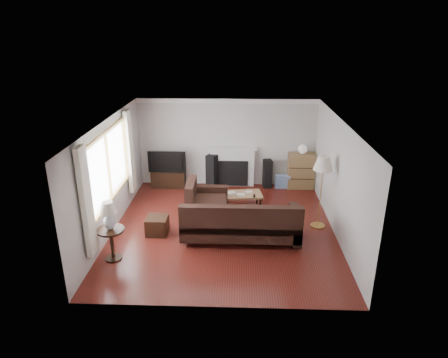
{
  "coord_description": "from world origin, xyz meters",
  "views": [
    {
      "loc": [
        0.32,
        -8.15,
        4.38
      ],
      "look_at": [
        0.0,
        0.3,
        1.1
      ],
      "focal_mm": 32.0,
      "sensor_mm": 36.0,
      "label": 1
    }
  ],
  "objects_px": {
    "bookshelf": "(301,171)",
    "side_table": "(112,244)",
    "coffee_table": "(241,201)",
    "floor_lamp": "(321,192)",
    "sectional_sofa": "(241,220)",
    "tv_stand": "(169,178)"
  },
  "relations": [
    {
      "from": "tv_stand",
      "to": "side_table",
      "type": "relative_size",
      "value": 1.43
    },
    {
      "from": "sectional_sofa",
      "to": "side_table",
      "type": "bearing_deg",
      "value": -160.32
    },
    {
      "from": "tv_stand",
      "to": "floor_lamp",
      "type": "height_order",
      "value": "floor_lamp"
    },
    {
      "from": "sectional_sofa",
      "to": "floor_lamp",
      "type": "xyz_separation_m",
      "value": [
        1.8,
        0.64,
        0.41
      ]
    },
    {
      "from": "tv_stand",
      "to": "coffee_table",
      "type": "relative_size",
      "value": 0.91
    },
    {
      "from": "bookshelf",
      "to": "coffee_table",
      "type": "height_order",
      "value": "bookshelf"
    },
    {
      "from": "tv_stand",
      "to": "sectional_sofa",
      "type": "distance_m",
      "value": 3.62
    },
    {
      "from": "side_table",
      "to": "bookshelf",
      "type": "bearing_deg",
      "value": 42.52
    },
    {
      "from": "bookshelf",
      "to": "coffee_table",
      "type": "xyz_separation_m",
      "value": [
        -1.7,
        -1.45,
        -0.31
      ]
    },
    {
      "from": "bookshelf",
      "to": "sectional_sofa",
      "type": "bearing_deg",
      "value": -119.76
    },
    {
      "from": "tv_stand",
      "to": "floor_lamp",
      "type": "distance_m",
      "value": 4.55
    },
    {
      "from": "sectional_sofa",
      "to": "coffee_table",
      "type": "xyz_separation_m",
      "value": [
        0.01,
        1.54,
        -0.24
      ]
    },
    {
      "from": "coffee_table",
      "to": "floor_lamp",
      "type": "relative_size",
      "value": 0.61
    },
    {
      "from": "floor_lamp",
      "to": "side_table",
      "type": "relative_size",
      "value": 2.57
    },
    {
      "from": "bookshelf",
      "to": "floor_lamp",
      "type": "distance_m",
      "value": 2.38
    },
    {
      "from": "bookshelf",
      "to": "side_table",
      "type": "distance_m",
      "value": 5.77
    },
    {
      "from": "tv_stand",
      "to": "floor_lamp",
      "type": "relative_size",
      "value": 0.56
    },
    {
      "from": "coffee_table",
      "to": "tv_stand",
      "type": "bearing_deg",
      "value": 137.69
    },
    {
      "from": "tv_stand",
      "to": "coffee_table",
      "type": "bearing_deg",
      "value": -34.38
    },
    {
      "from": "tv_stand",
      "to": "bookshelf",
      "type": "distance_m",
      "value": 3.79
    },
    {
      "from": "floor_lamp",
      "to": "side_table",
      "type": "height_order",
      "value": "floor_lamp"
    },
    {
      "from": "side_table",
      "to": "sectional_sofa",
      "type": "bearing_deg",
      "value": 19.68
    }
  ]
}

